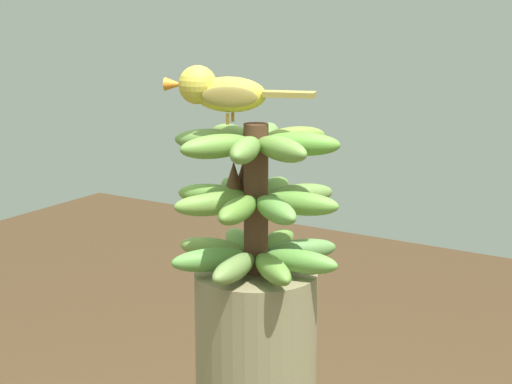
{
  "coord_description": "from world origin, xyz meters",
  "views": [
    {
      "loc": [
        0.69,
        -1.09,
        1.58
      ],
      "look_at": [
        0.0,
        0.0,
        1.28
      ],
      "focal_mm": 61.63,
      "sensor_mm": 36.0,
      "label": 1
    }
  ],
  "objects": [
    {
      "name": "banana_bunch",
      "position": [
        -0.0,
        0.0,
        1.27
      ],
      "size": [
        0.27,
        0.27,
        0.23
      ],
      "color": "#4C2D1E",
      "rests_on": "banana_tree"
    },
    {
      "name": "perched_bird",
      "position": [
        -0.05,
        -0.02,
        1.43
      ],
      "size": [
        0.22,
        0.1,
        0.08
      ],
      "color": "#C68933",
      "rests_on": "banana_bunch"
    }
  ]
}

